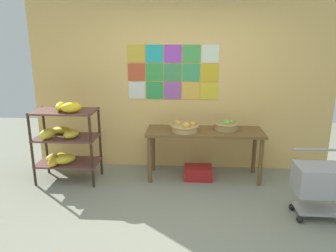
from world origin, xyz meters
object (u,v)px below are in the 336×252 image
(display_table, at_px, (204,137))
(fruit_basket_back_right, at_px, (185,127))
(fruit_basket_back_left, at_px, (226,126))
(produce_crate_under_table, at_px, (198,173))
(shopping_cart, at_px, (319,182))
(banana_shelf_unit, at_px, (64,138))

(display_table, bearing_deg, fruit_basket_back_right, -165.80)
(display_table, distance_m, fruit_basket_back_right, 0.33)
(display_table, height_order, fruit_basket_back_left, fruit_basket_back_left)
(fruit_basket_back_right, relative_size, produce_crate_under_table, 0.99)
(shopping_cart, bearing_deg, fruit_basket_back_right, 159.69)
(fruit_basket_back_right, bearing_deg, banana_shelf_unit, -174.67)
(banana_shelf_unit, xyz_separation_m, display_table, (2.00, 0.23, -0.02))
(produce_crate_under_table, bearing_deg, display_table, 30.83)
(fruit_basket_back_left, bearing_deg, shopping_cart, -49.04)
(fruit_basket_back_left, distance_m, fruit_basket_back_right, 0.61)
(banana_shelf_unit, height_order, fruit_basket_back_left, banana_shelf_unit)
(fruit_basket_back_left, relative_size, shopping_cart, 0.48)
(banana_shelf_unit, height_order, fruit_basket_back_right, banana_shelf_unit)
(display_table, distance_m, produce_crate_under_table, 0.55)
(display_table, bearing_deg, shopping_cart, -39.17)
(fruit_basket_back_left, bearing_deg, display_table, -168.74)
(fruit_basket_back_left, xyz_separation_m, fruit_basket_back_right, (-0.60, -0.13, -0.00))
(display_table, bearing_deg, produce_crate_under_table, -149.17)
(fruit_basket_back_right, relative_size, shopping_cart, 0.52)
(produce_crate_under_table, bearing_deg, fruit_basket_back_right, -173.23)
(fruit_basket_back_left, bearing_deg, banana_shelf_unit, -172.74)
(fruit_basket_back_right, height_order, produce_crate_under_table, fruit_basket_back_right)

